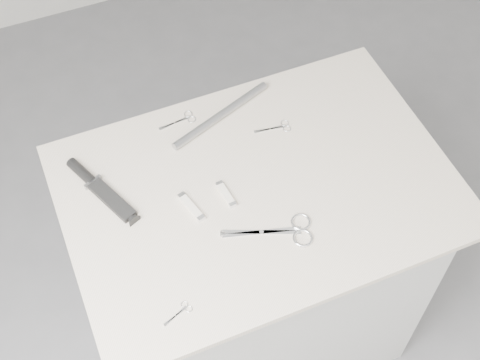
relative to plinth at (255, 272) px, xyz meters
name	(u,v)px	position (x,y,z in m)	size (l,w,h in m)	color
ground	(253,330)	(0.00, 0.00, -0.46)	(4.00, 4.00, 0.01)	slate
plinth	(255,272)	(0.00, 0.00, 0.00)	(0.90, 0.60, 0.90)	#B2B2B0
display_board	(259,189)	(0.00, 0.00, 0.46)	(1.00, 0.70, 0.02)	beige
large_shears	(287,231)	(0.01, -0.15, 0.47)	(0.22, 0.13, 0.01)	silver
embroidery_scissors_a	(278,127)	(0.13, 0.16, 0.47)	(0.10, 0.04, 0.00)	silver
embroidery_scissors_b	(183,120)	(-0.10, 0.29, 0.47)	(0.11, 0.05, 0.00)	silver
tiny_scissors	(180,312)	(-0.30, -0.25, 0.47)	(0.07, 0.04, 0.00)	silver
sheathed_knife	(98,187)	(-0.38, 0.15, 0.48)	(0.13, 0.24, 0.03)	black
pocket_knife_a	(191,207)	(-0.18, 0.00, 0.48)	(0.04, 0.10, 0.01)	white
pocket_knife_b	(226,194)	(-0.09, 0.01, 0.48)	(0.03, 0.08, 0.01)	white
metal_rail	(221,115)	(0.00, 0.25, 0.48)	(0.02, 0.02, 0.33)	gray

